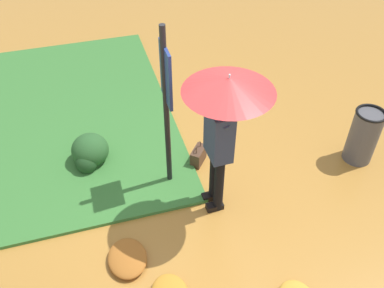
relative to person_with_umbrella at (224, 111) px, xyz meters
name	(u,v)px	position (x,y,z in m)	size (l,w,h in m)	color
ground_plane	(200,218)	(0.10, -0.28, -1.55)	(18.00, 18.00, 0.00)	#B27A33
grass_verge	(44,119)	(-2.50, -2.10, -1.53)	(4.80, 4.00, 0.05)	#387533
person_with_umbrella	(224,111)	(0.00, 0.00, 0.00)	(0.96, 0.96, 2.04)	black
info_sign_post	(166,94)	(-0.63, -0.47, -0.11)	(0.44, 0.07, 2.30)	black
handbag	(198,155)	(-0.87, 0.00, -1.42)	(0.32, 0.30, 0.37)	#4C3323
trash_bin	(364,136)	(-0.31, 2.24, -1.13)	(0.42, 0.42, 0.83)	#4C4C51
shrub_cluster	(89,152)	(-1.27, -1.48, -1.33)	(0.57, 0.52, 0.47)	#285628
leaf_pile_near_person	(127,258)	(0.47, -1.26, -1.49)	(0.55, 0.44, 0.12)	#A86023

